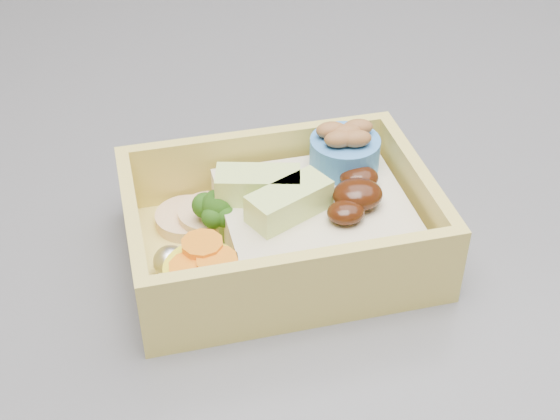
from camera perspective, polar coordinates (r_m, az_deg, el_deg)
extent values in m
cube|color=brown|center=(1.90, -10.01, 13.31)|extent=(3.20, 0.60, 0.90)
cube|color=#313135|center=(0.55, -14.04, -0.14)|extent=(1.24, 0.84, 0.04)
cube|color=#DBC65A|center=(0.46, 0.00, -2.91)|extent=(0.19, 0.14, 0.01)
cube|color=#DBC65A|center=(0.49, -1.64, 3.65)|extent=(0.17, 0.02, 0.04)
cube|color=#DBC65A|center=(0.40, 2.01, -5.54)|extent=(0.17, 0.02, 0.04)
cube|color=#DBC65A|center=(0.47, 9.87, 1.03)|extent=(0.02, 0.11, 0.04)
cube|color=#DBC65A|center=(0.44, -10.57, -2.10)|extent=(0.02, 0.11, 0.04)
cube|color=tan|center=(0.46, 2.59, -0.85)|extent=(0.12, 0.11, 0.03)
ellipsoid|color=black|center=(0.44, 5.70, 1.14)|extent=(0.03, 0.03, 0.02)
ellipsoid|color=black|center=(0.46, 5.80, 2.37)|extent=(0.02, 0.02, 0.01)
ellipsoid|color=black|center=(0.43, 4.83, -0.18)|extent=(0.02, 0.02, 0.01)
cube|color=#D0EF7D|center=(0.44, 0.68, 0.62)|extent=(0.05, 0.04, 0.02)
cube|color=#D0EF7D|center=(0.45, -1.62, 1.83)|extent=(0.05, 0.03, 0.02)
cylinder|color=#7DA558|center=(0.46, -4.48, -1.41)|extent=(0.01, 0.01, 0.02)
sphere|color=#235012|center=(0.45, -4.59, 0.30)|extent=(0.02, 0.02, 0.02)
sphere|color=#235012|center=(0.46, -3.71, 0.54)|extent=(0.02, 0.02, 0.02)
sphere|color=#235012|center=(0.46, -5.52, 0.34)|extent=(0.02, 0.02, 0.02)
sphere|color=#235012|center=(0.45, -4.05, -0.46)|extent=(0.01, 0.01, 0.01)
sphere|color=#235012|center=(0.45, -4.92, -0.51)|extent=(0.01, 0.01, 0.01)
sphere|color=#235012|center=(0.46, -4.76, 0.66)|extent=(0.01, 0.01, 0.01)
cylinder|color=yellow|center=(0.43, -5.64, -5.06)|extent=(0.04, 0.04, 0.02)
cylinder|color=orange|center=(0.42, -5.80, -3.65)|extent=(0.02, 0.02, 0.00)
cylinder|color=orange|center=(0.41, -6.59, -4.20)|extent=(0.02, 0.02, 0.00)
cylinder|color=orange|center=(0.41, -4.60, -3.78)|extent=(0.02, 0.02, 0.00)
cylinder|color=orange|center=(0.42, -5.72, -2.51)|extent=(0.02, 0.02, 0.00)
cylinder|color=tan|center=(0.48, -6.81, -0.63)|extent=(0.04, 0.04, 0.01)
cylinder|color=tan|center=(0.47, -5.13, -0.36)|extent=(0.04, 0.04, 0.01)
ellipsoid|color=silver|center=(0.48, -3.38, 0.96)|extent=(0.02, 0.02, 0.02)
ellipsoid|color=silver|center=(0.44, -8.03, -3.75)|extent=(0.02, 0.02, 0.02)
cylinder|color=#3C7FCC|center=(0.47, 4.75, 4.18)|extent=(0.04, 0.04, 0.02)
ellipsoid|color=brown|center=(0.47, 4.85, 5.66)|extent=(0.02, 0.01, 0.01)
ellipsoid|color=brown|center=(0.47, 5.71, 6.04)|extent=(0.02, 0.01, 0.01)
ellipsoid|color=brown|center=(0.47, 3.76, 5.86)|extent=(0.02, 0.01, 0.01)
ellipsoid|color=brown|center=(0.46, 5.60, 5.22)|extent=(0.02, 0.01, 0.01)
ellipsoid|color=brown|center=(0.46, 4.38, 5.20)|extent=(0.02, 0.01, 0.01)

